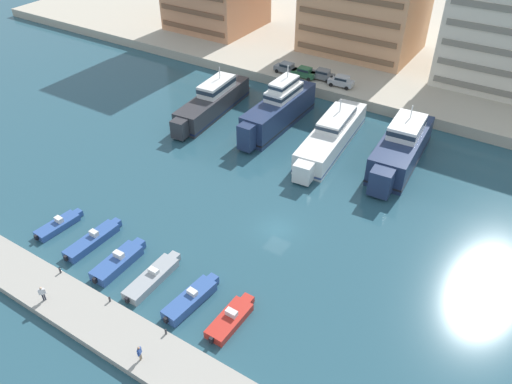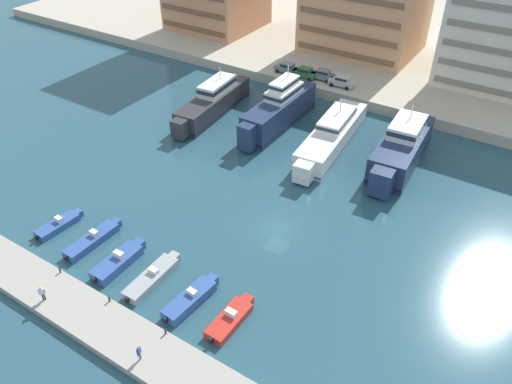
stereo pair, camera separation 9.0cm
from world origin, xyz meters
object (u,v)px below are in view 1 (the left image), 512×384
object	(u,v)px
motorboat_blue_mid_left	(119,261)
motorboat_grey_center_left	(153,277)
car_silver_center_left	(341,81)
yacht_white_mid_left	(331,136)
pedestrian_far_side	(42,292)
pedestrian_mid_deck	(139,352)
yacht_navy_left	(279,110)
yacht_navy_center_left	(401,148)
car_grey_far_left	(286,68)
car_green_left	(304,72)
motorboat_blue_left	(93,240)
motorboat_blue_far_left	(59,225)
motorboat_red_center_right	(231,319)
yacht_charcoal_far_left	(213,102)
car_grey_mid_left	(322,74)
motorboat_blue_center	(191,299)

from	to	relation	value
motorboat_blue_mid_left	motorboat_grey_center_left	distance (m)	4.36
car_silver_center_left	yacht_white_mid_left	bearing A→B (deg)	-69.83
motorboat_grey_center_left	pedestrian_far_side	bearing A→B (deg)	-129.29
pedestrian_mid_deck	yacht_navy_left	bearing A→B (deg)	104.94
yacht_navy_center_left	pedestrian_far_side	xyz separation A→B (m)	(-19.56, -41.26, -0.55)
car_grey_far_left	motorboat_grey_center_left	bearing A→B (deg)	-75.84
motorboat_grey_center_left	car_green_left	world-z (taller)	car_green_left
yacht_navy_left	pedestrian_far_side	distance (m)	41.42
car_grey_far_left	pedestrian_far_side	world-z (taller)	car_grey_far_left
motorboat_blue_left	car_silver_center_left	bearing A→B (deg)	81.16
motorboat_blue_left	motorboat_blue_far_left	bearing A→B (deg)	-176.81
yacht_navy_left	motorboat_blue_far_left	distance (m)	34.50
motorboat_blue_mid_left	pedestrian_mid_deck	size ratio (longest dim) A/B	4.28
motorboat_red_center_right	car_green_left	world-z (taller)	car_green_left
yacht_charcoal_far_left	motorboat_blue_left	xyz separation A→B (m)	(6.79, -30.96, -1.47)
car_green_left	car_grey_mid_left	bearing A→B (deg)	17.02
yacht_navy_left	yacht_white_mid_left	size ratio (longest dim) A/B	0.87
yacht_navy_center_left	motorboat_blue_left	world-z (taller)	yacht_navy_center_left
motorboat_red_center_right	motorboat_blue_center	bearing A→B (deg)	-177.94
yacht_white_mid_left	car_green_left	bearing A→B (deg)	129.34
yacht_charcoal_far_left	car_silver_center_left	xyz separation A→B (m)	(14.10, 16.06, 0.72)
motorboat_red_center_right	yacht_white_mid_left	bearing A→B (deg)	99.81
yacht_charcoal_far_left	motorboat_blue_center	xyz separation A→B (m)	(20.90, -31.85, -1.40)
car_silver_center_left	yacht_navy_center_left	bearing A→B (deg)	-43.39
yacht_white_mid_left	pedestrian_mid_deck	distance (m)	40.18
car_green_left	pedestrian_mid_deck	distance (m)	57.01
car_grey_far_left	car_green_left	bearing A→B (deg)	-1.34
car_grey_far_left	car_silver_center_left	bearing A→B (deg)	0.58
motorboat_blue_mid_left	yacht_navy_left	bearing A→B (deg)	91.68
motorboat_blue_left	car_grey_mid_left	distance (m)	47.93
motorboat_blue_far_left	motorboat_blue_mid_left	bearing A→B (deg)	-3.81
car_grey_far_left	car_grey_mid_left	bearing A→B (deg)	7.31
car_green_left	motorboat_grey_center_left	bearing A→B (deg)	-79.81
motorboat_red_center_right	car_silver_center_left	xyz separation A→B (m)	(-11.22, 47.75, 2.24)
yacht_navy_center_left	motorboat_blue_left	xyz separation A→B (m)	(-22.33, -32.83, -1.84)
yacht_navy_center_left	motorboat_grey_center_left	distance (m)	36.08
motorboat_blue_left	yacht_white_mid_left	bearing A→B (deg)	67.89
yacht_navy_left	motorboat_red_center_right	xyz separation A→B (m)	(14.77, -33.69, -2.20)
motorboat_blue_far_left	motorboat_blue_center	bearing A→B (deg)	-1.76
yacht_navy_center_left	pedestrian_far_side	distance (m)	45.66
car_green_left	yacht_navy_left	bearing A→B (deg)	-77.03
motorboat_blue_left	motorboat_blue_center	world-z (taller)	motorboat_blue_center
car_green_left	car_silver_center_left	world-z (taller)	same
yacht_white_mid_left	motorboat_blue_left	distance (m)	34.33
car_grey_far_left	car_silver_center_left	distance (m)	10.21
motorboat_red_center_right	pedestrian_mid_deck	bearing A→B (deg)	-116.12
yacht_navy_left	motorboat_blue_far_left	xyz separation A→B (m)	(-8.94, -33.25, -2.21)
yacht_white_mid_left	motorboat_blue_center	world-z (taller)	yacht_white_mid_left
motorboat_blue_far_left	car_silver_center_left	size ratio (longest dim) A/B	1.43
yacht_navy_left	motorboat_blue_center	world-z (taller)	yacht_navy_left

